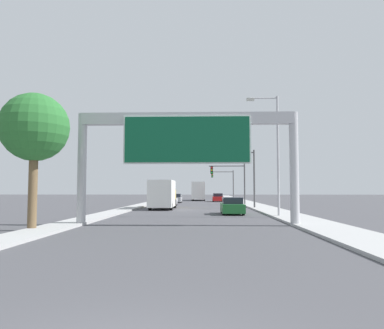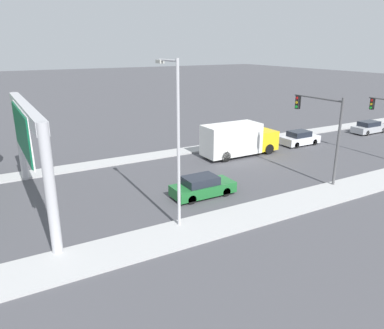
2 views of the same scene
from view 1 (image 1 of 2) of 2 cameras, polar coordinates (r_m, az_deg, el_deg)
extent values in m
cube|color=#ABABAB|center=(65.00, 7.78, -5.62)|extent=(3.00, 120.00, 0.15)
cube|color=#ABABAB|center=(65.17, -5.52, -5.63)|extent=(2.00, 120.00, 0.15)
cylinder|color=#B2B2B7|center=(23.84, -16.43, -0.66)|extent=(0.54, 0.54, 6.84)
cylinder|color=#B2B2B7|center=(23.30, 15.31, -0.61)|extent=(0.54, 0.54, 6.84)
cube|color=#B2B2B7|center=(23.04, -0.74, 6.99)|extent=(12.90, 0.60, 0.70)
cube|color=white|center=(22.54, -0.78, 3.82)|extent=(7.69, 0.08, 2.95)
cube|color=#0C5133|center=(22.49, -0.78, 3.84)|extent=(7.49, 0.16, 2.75)
cube|color=red|center=(66.65, 3.94, -5.20)|extent=(1.84, 4.29, 0.73)
cube|color=#1E232D|center=(66.43, 3.95, -4.65)|extent=(1.62, 2.23, 0.56)
cylinder|color=black|center=(67.96, 3.21, -5.36)|extent=(0.22, 0.64, 0.64)
cylinder|color=black|center=(68.02, 4.59, -5.36)|extent=(0.22, 0.64, 0.64)
cylinder|color=black|center=(65.31, 3.27, -5.43)|extent=(0.22, 0.64, 0.64)
cylinder|color=black|center=(65.37, 4.70, -5.42)|extent=(0.22, 0.64, 0.64)
cube|color=#A5A8AD|center=(61.15, -2.45, -5.34)|extent=(1.77, 4.70, 0.72)
cube|color=#1E232D|center=(60.90, -2.47, -4.74)|extent=(1.56, 2.44, 0.55)
cylinder|color=black|center=(62.67, -3.07, -5.50)|extent=(0.22, 0.64, 0.64)
cylinder|color=black|center=(62.56, -1.64, -5.50)|extent=(0.22, 0.64, 0.64)
cylinder|color=black|center=(59.77, -3.30, -5.58)|extent=(0.22, 0.64, 0.64)
cylinder|color=black|center=(59.65, -1.81, -5.59)|extent=(0.22, 0.64, 0.64)
cube|color=#1E662D|center=(33.22, 6.14, -6.59)|extent=(1.89, 4.51, 0.74)
cube|color=#1E232D|center=(32.97, 6.16, -5.48)|extent=(1.67, 2.35, 0.56)
cylinder|color=black|center=(34.57, 4.57, -6.87)|extent=(0.22, 0.64, 0.64)
cylinder|color=black|center=(34.69, 7.35, -6.84)|extent=(0.22, 0.64, 0.64)
cylinder|color=black|center=(31.78, 4.82, -7.14)|extent=(0.22, 0.64, 0.64)
cylinder|color=black|center=(31.91, 7.84, -7.10)|extent=(0.22, 0.64, 0.64)
cube|color=silver|center=(49.69, -3.43, -5.66)|extent=(1.83, 4.23, 0.78)
cube|color=#1E232D|center=(49.46, -3.45, -4.88)|extent=(1.61, 2.20, 0.58)
cylinder|color=black|center=(51.08, -4.21, -5.88)|extent=(0.22, 0.64, 0.64)
cylinder|color=black|center=(50.94, -2.39, -5.89)|extent=(0.22, 0.64, 0.64)
cylinder|color=black|center=(48.48, -4.53, -5.99)|extent=(0.22, 0.64, 0.64)
cylinder|color=black|center=(48.33, -2.62, -6.00)|extent=(0.22, 0.64, 0.64)
cube|color=navy|center=(76.76, 1.03, -4.40)|extent=(2.29, 2.43, 2.15)
cube|color=silver|center=(72.42, 0.99, -3.98)|extent=(2.49, 6.24, 3.30)
cylinder|color=black|center=(76.67, 0.21, -5.06)|extent=(0.28, 1.00, 1.00)
cylinder|color=black|center=(76.64, 1.86, -5.06)|extent=(0.28, 1.00, 1.00)
cylinder|color=black|center=(70.90, 0.08, -5.16)|extent=(0.28, 1.00, 1.00)
cylinder|color=black|center=(70.87, 1.87, -5.16)|extent=(0.28, 1.00, 1.00)
cube|color=yellow|center=(44.56, -4.03, -5.03)|extent=(2.29, 2.16, 1.84)
cube|color=silver|center=(40.71, -4.58, -4.43)|extent=(2.49, 5.56, 2.85)
cylinder|color=black|center=(44.60, -5.47, -5.94)|extent=(0.28, 1.00, 1.00)
cylinder|color=black|center=(44.37, -2.62, -5.97)|extent=(0.28, 1.00, 1.00)
cylinder|color=black|center=(39.50, -6.42, -6.21)|extent=(0.28, 1.00, 1.00)
cylinder|color=black|center=(39.25, -3.20, -6.25)|extent=(0.28, 1.00, 1.00)
cylinder|color=#4C4C4F|center=(43.02, 9.47, -2.21)|extent=(0.20, 0.20, 6.67)
cylinder|color=#4C4C4F|center=(42.96, 6.34, 1.82)|extent=(4.66, 0.14, 0.14)
cube|color=black|center=(42.79, 3.73, 1.05)|extent=(0.35, 0.28, 1.05)
cylinder|color=red|center=(42.66, 3.74, 1.54)|extent=(0.22, 0.04, 0.22)
cylinder|color=yellow|center=(42.63, 3.74, 1.07)|extent=(0.22, 0.04, 0.22)
cylinder|color=green|center=(42.61, 3.74, 0.60)|extent=(0.22, 0.04, 0.22)
cylinder|color=#4C4C4F|center=(52.93, 8.03, -3.01)|extent=(0.20, 0.20, 5.76)
cylinder|color=#4C4C4F|center=(52.82, 5.30, -0.23)|extent=(5.01, 0.14, 0.14)
cube|color=black|center=(52.70, 3.02, -0.86)|extent=(0.35, 0.28, 1.05)
cylinder|color=red|center=(52.56, 3.02, -0.47)|extent=(0.22, 0.04, 0.22)
cylinder|color=yellow|center=(52.54, 3.02, -0.85)|extent=(0.22, 0.04, 0.22)
cylinder|color=green|center=(52.52, 3.03, -1.23)|extent=(0.22, 0.04, 0.22)
cylinder|color=#4C4C4F|center=(72.85, 6.32, -3.18)|extent=(0.20, 0.20, 5.87)
cylinder|color=#4C4C4F|center=(72.78, 4.56, -1.12)|extent=(4.44, 0.14, 0.14)
cube|color=black|center=(72.69, 3.09, -1.58)|extent=(0.35, 0.28, 1.05)
cylinder|color=red|center=(72.54, 3.10, -1.30)|extent=(0.22, 0.04, 0.22)
cylinder|color=yellow|center=(72.53, 3.10, -1.57)|extent=(0.22, 0.04, 0.22)
cylinder|color=green|center=(72.52, 3.10, -1.85)|extent=(0.22, 0.04, 0.22)
cylinder|color=brown|center=(21.55, -23.06, -1.97)|extent=(0.46, 0.46, 5.50)
sphere|color=#286B2D|center=(21.80, -22.87, 5.27)|extent=(3.65, 3.65, 3.65)
cylinder|color=#B2B2B7|center=(30.11, 12.98, 1.26)|extent=(0.18, 0.18, 9.56)
cylinder|color=#B2B2B7|center=(30.67, 10.87, 9.91)|extent=(2.13, 0.12, 0.12)
cube|color=#B2B2A8|center=(30.50, 8.88, 9.77)|extent=(0.60, 0.28, 0.20)
camera|label=2|loc=(32.00, 50.30, 12.10)|focal=35.00mm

